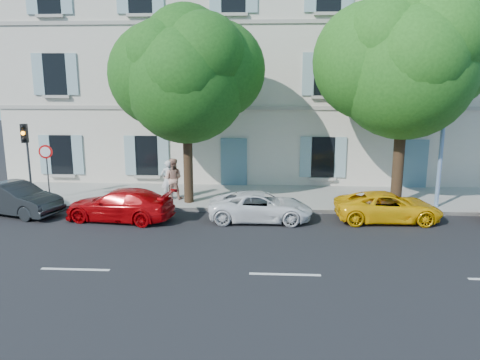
# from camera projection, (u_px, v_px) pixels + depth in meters

# --- Properties ---
(ground) EXTENTS (90.00, 90.00, 0.00)m
(ground) POSITION_uv_depth(u_px,v_px,m) (281.00, 230.00, 16.97)
(ground) COLOR black
(sidewalk) EXTENTS (36.00, 4.50, 0.15)m
(sidewalk) POSITION_uv_depth(u_px,v_px,m) (279.00, 198.00, 21.29)
(sidewalk) COLOR #A09E96
(sidewalk) RESTS_ON ground
(kerb) EXTENTS (36.00, 0.16, 0.16)m
(kerb) POSITION_uv_depth(u_px,v_px,m) (280.00, 210.00, 19.18)
(kerb) COLOR #9E998E
(kerb) RESTS_ON ground
(building) EXTENTS (28.00, 7.00, 12.00)m
(building) POSITION_uv_depth(u_px,v_px,m) (278.00, 67.00, 25.66)
(building) COLOR beige
(building) RESTS_ON ground
(car_dark_sedan) EXTENTS (4.18, 2.53, 1.30)m
(car_dark_sedan) POSITION_uv_depth(u_px,v_px,m) (15.00, 199.00, 18.76)
(car_dark_sedan) COLOR black
(car_dark_sedan) RESTS_ON ground
(car_red_coupe) EXTENTS (4.41, 2.29, 1.22)m
(car_red_coupe) POSITION_uv_depth(u_px,v_px,m) (120.00, 205.00, 18.03)
(car_red_coupe) COLOR #A70408
(car_red_coupe) RESTS_ON ground
(car_white_coupe) EXTENTS (3.99, 1.86, 1.11)m
(car_white_coupe) POSITION_uv_depth(u_px,v_px,m) (260.00, 207.00, 17.98)
(car_white_coupe) COLOR white
(car_white_coupe) RESTS_ON ground
(car_yellow_supercar) EXTENTS (4.08, 1.99, 1.12)m
(car_yellow_supercar) POSITION_uv_depth(u_px,v_px,m) (388.00, 207.00, 17.94)
(car_yellow_supercar) COLOR #FFBB0A
(car_yellow_supercar) RESTS_ON ground
(tree_left) EXTENTS (5.13, 5.13, 7.95)m
(tree_left) POSITION_uv_depth(u_px,v_px,m) (186.00, 81.00, 19.18)
(tree_left) COLOR #3A2819
(tree_left) RESTS_ON sidewalk
(tree_right) EXTENTS (5.66, 5.66, 8.72)m
(tree_right) POSITION_uv_depth(u_px,v_px,m) (405.00, 69.00, 18.67)
(tree_right) COLOR #3A2819
(tree_right) RESTS_ON sidewalk
(traffic_light) EXTENTS (0.29, 0.38, 3.38)m
(traffic_light) POSITION_uv_depth(u_px,v_px,m) (26.00, 146.00, 19.73)
(traffic_light) COLOR #383A3D
(traffic_light) RESTS_ON sidewalk
(road_sign) EXTENTS (0.58, 0.11, 2.51)m
(road_sign) POSITION_uv_depth(u_px,v_px,m) (47.00, 161.00, 19.75)
(road_sign) COLOR #383A3D
(road_sign) RESTS_ON sidewalk
(street_lamp) EXTENTS (0.29, 1.79, 8.42)m
(street_lamp) POSITION_uv_depth(u_px,v_px,m) (448.00, 90.00, 18.31)
(street_lamp) COLOR #7293BF
(street_lamp) RESTS_ON sidewalk
(pedestrian_a) EXTENTS (0.75, 0.66, 1.74)m
(pedestrian_a) POSITION_uv_depth(u_px,v_px,m) (168.00, 180.00, 20.57)
(pedestrian_a) COLOR silver
(pedestrian_a) RESTS_ON sidewalk
(pedestrian_b) EXTENTS (0.89, 0.70, 1.82)m
(pedestrian_b) POSITION_uv_depth(u_px,v_px,m) (173.00, 179.00, 20.62)
(pedestrian_b) COLOR tan
(pedestrian_b) RESTS_ON sidewalk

